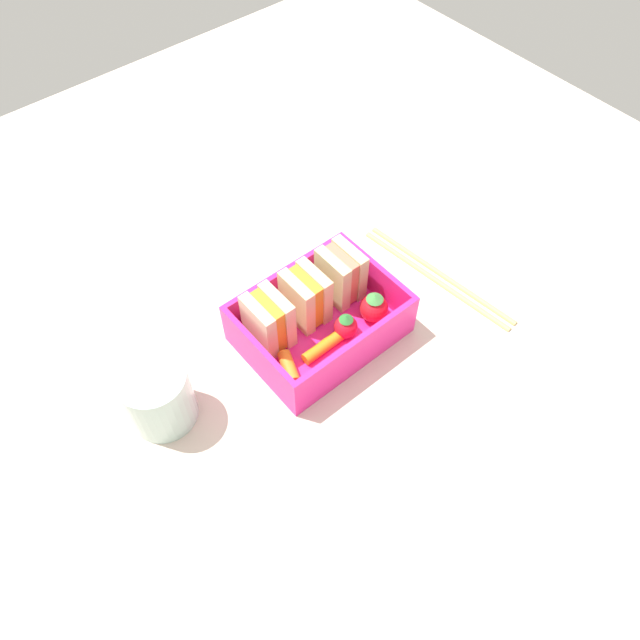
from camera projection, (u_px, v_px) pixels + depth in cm
name	position (u px, v px, depth cm)	size (l,w,h in cm)	color
ground_plane	(320.00, 340.00, 69.37)	(120.00, 120.00, 2.00)	beige
bento_tray	(320.00, 331.00, 68.08)	(16.64, 12.39, 1.20)	#F12486
bento_rim	(320.00, 316.00, 65.77)	(16.64, 12.39, 4.52)	#F12486
sandwich_left	(268.00, 321.00, 64.24)	(3.64, 4.76, 6.33)	beige
sandwich_center_left	(306.00, 297.00, 66.11)	(3.64, 4.76, 6.33)	beige
sandwich_center	(341.00, 274.00, 67.98)	(3.64, 4.76, 6.33)	beige
carrot_stick_left	(289.00, 367.00, 63.85)	(1.39, 1.39, 3.57)	orange
carrot_stick_far_left	(323.00, 347.00, 65.40)	(1.29, 1.29, 5.08)	orange
strawberry_left	(346.00, 326.00, 66.03)	(2.56, 2.56, 3.16)	red
strawberry_far_left	(374.00, 307.00, 67.15)	(3.12, 3.12, 3.72)	red
chopstick_pair	(438.00, 275.00, 73.14)	(4.04, 21.07, 0.70)	tan
drinking_glass	(158.00, 396.00, 59.97)	(6.71, 6.71, 7.13)	silver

